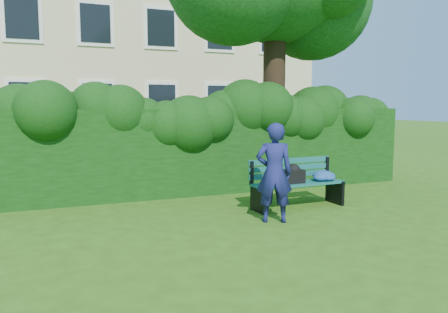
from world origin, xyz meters
name	(u,v)px	position (x,y,z in m)	size (l,w,h in m)	color
ground	(237,215)	(0.00, 0.00, 0.00)	(80.00, 80.00, 0.00)	#2F4D13
apartment_building	(113,13)	(0.00, 13.99, 6.00)	(16.00, 8.08, 12.00)	beige
hedge	(196,151)	(0.00, 2.20, 0.90)	(10.00, 1.00, 1.80)	black
park_bench	(303,180)	(1.39, 0.14, 0.50)	(1.79, 0.63, 0.89)	#0F474B
man_reading	(274,173)	(0.37, -0.61, 0.80)	(0.59, 0.38, 1.61)	navy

